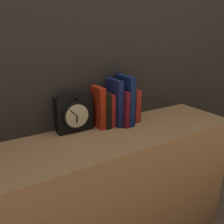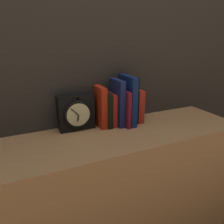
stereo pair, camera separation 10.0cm
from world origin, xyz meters
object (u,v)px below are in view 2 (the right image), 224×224
object	(u,v)px
book_slot6_black	(131,100)
book_slot3_navy	(117,103)
book_slot5_navy	(128,100)
book_slot2_red	(111,109)
book_slot1_black	(106,109)
book_slot4_maroon	(123,107)
book_slot0_red	(100,107)
book_slot7_red	(136,105)
clock	(76,112)

from	to	relation	value
book_slot6_black	book_slot3_navy	bearing A→B (deg)	-174.87
book_slot5_navy	book_slot6_black	xyz separation A→B (m)	(0.03, 0.02, -0.00)
book_slot2_red	book_slot5_navy	world-z (taller)	book_slot5_navy
book_slot1_black	book_slot4_maroon	xyz separation A→B (m)	(0.09, -0.02, 0.00)
book_slot0_red	book_slot5_navy	xyz separation A→B (m)	(0.15, -0.02, 0.02)
book_slot1_black	book_slot6_black	xyz separation A→B (m)	(0.15, 0.00, 0.03)
book_slot4_maroon	book_slot7_red	xyz separation A→B (m)	(0.09, 0.02, -0.01)
book_slot6_black	book_slot7_red	distance (m)	0.05
book_slot1_black	book_slot2_red	size ratio (longest dim) A/B	1.07
book_slot1_black	book_slot7_red	distance (m)	0.18
clock	book_slot4_maroon	bearing A→B (deg)	-9.30
book_slot2_red	book_slot3_navy	size ratio (longest dim) A/B	0.70
book_slot2_red	book_slot0_red	bearing A→B (deg)	-179.84
book_slot0_red	book_slot1_black	world-z (taller)	book_slot0_red
book_slot2_red	book_slot4_maroon	xyz separation A→B (m)	(0.06, -0.02, 0.01)
book_slot1_black	book_slot7_red	xyz separation A→B (m)	(0.18, -0.00, -0.00)
book_slot4_maroon	book_slot6_black	bearing A→B (deg)	18.29
book_slot7_red	book_slot1_black	bearing A→B (deg)	179.92
book_slot4_maroon	book_slot5_navy	world-z (taller)	book_slot5_navy
clock	book_slot7_red	world-z (taller)	clock
book_slot2_red	book_slot7_red	xyz separation A→B (m)	(0.15, -0.00, 0.00)
book_slot6_black	book_slot7_red	size ratio (longest dim) A/B	1.40
clock	book_slot4_maroon	size ratio (longest dim) A/B	0.98
book_slot1_black	book_slot5_navy	distance (m)	0.12
book_slot3_navy	book_slot7_red	size ratio (longest dim) A/B	1.37
book_slot2_red	book_slot5_navy	distance (m)	0.10
book_slot5_navy	book_slot0_red	bearing A→B (deg)	171.87
clock	book_slot4_maroon	distance (m)	0.24
book_slot1_black	book_slot4_maroon	distance (m)	0.09
book_slot6_black	book_slot1_black	bearing A→B (deg)	-179.60
book_slot4_maroon	book_slot5_navy	xyz separation A→B (m)	(0.03, 0.00, 0.03)
clock	book_slot2_red	bearing A→B (deg)	-5.22
clock	book_slot5_navy	bearing A→B (deg)	-7.97
book_slot3_navy	book_slot6_black	xyz separation A→B (m)	(0.09, 0.01, 0.00)
book_slot3_navy	book_slot0_red	bearing A→B (deg)	173.64
book_slot6_black	book_slot5_navy	bearing A→B (deg)	-148.52
book_slot0_red	book_slot1_black	bearing A→B (deg)	-6.58
book_slot3_navy	book_slot2_red	bearing A→B (deg)	161.81
book_slot5_navy	book_slot7_red	xyz separation A→B (m)	(0.06, 0.02, -0.04)
book_slot1_black	book_slot3_navy	xyz separation A→B (m)	(0.06, -0.01, 0.03)
book_slot1_black	book_slot5_navy	xyz separation A→B (m)	(0.12, -0.02, 0.04)
book_slot5_navy	book_slot1_black	bearing A→B (deg)	171.49
clock	book_slot1_black	xyz separation A→B (m)	(0.15, -0.02, 0.00)
book_slot4_maroon	book_slot6_black	distance (m)	0.07
book_slot0_red	book_slot3_navy	world-z (taller)	book_slot3_navy
book_slot1_black	book_slot3_navy	distance (m)	0.07
book_slot0_red	book_slot3_navy	distance (m)	0.09
book_slot1_black	book_slot4_maroon	world-z (taller)	book_slot4_maroon
clock	book_slot1_black	size ratio (longest dim) A/B	1.02
book_slot6_black	book_slot7_red	xyz separation A→B (m)	(0.03, -0.00, -0.04)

